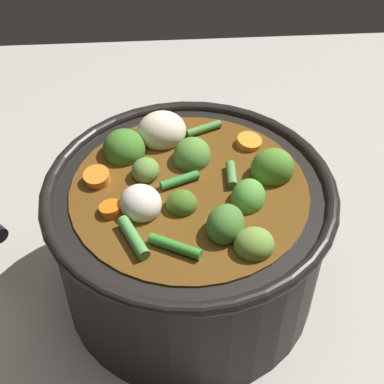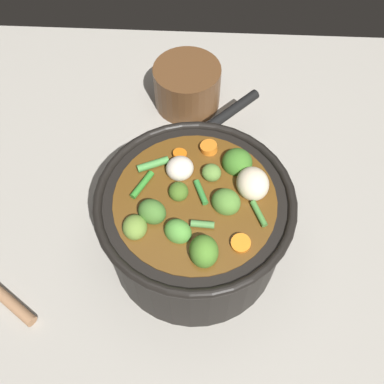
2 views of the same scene
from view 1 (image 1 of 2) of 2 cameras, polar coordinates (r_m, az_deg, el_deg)
The scene contains 2 objects.
ground_plane at distance 0.64m, azimuth -0.23°, elevation -9.27°, with size 1.10×1.10×0.00m, color #9E998E.
cooking_pot at distance 0.57m, azimuth -0.26°, elevation -4.40°, with size 0.28×0.28×0.18m.
Camera 1 is at (0.38, -0.02, 0.51)m, focal length 52.23 mm.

